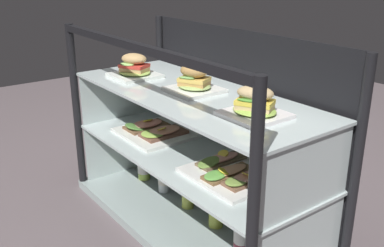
{
  "coord_description": "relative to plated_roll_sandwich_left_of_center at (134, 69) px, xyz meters",
  "views": [
    {
      "loc": [
        1.42,
        -1.07,
        1.15
      ],
      "look_at": [
        0.0,
        0.0,
        0.49
      ],
      "focal_mm": 41.81,
      "sensor_mm": 36.0,
      "label": 1
    }
  ],
  "objects": [
    {
      "name": "juice_bottle_front_right_end",
      "position": [
        0.1,
        0.08,
        -0.54
      ],
      "size": [
        0.06,
        0.06,
        0.22
      ],
      "color": "white",
      "rests_on": "case_base_deck"
    },
    {
      "name": "case_base_deck",
      "position": [
        0.38,
        0.06,
        -0.65
      ],
      "size": [
        1.3,
        0.54,
        0.04
      ],
      "primitive_type": "cube",
      "color": "#97A7A4",
      "rests_on": "ground"
    },
    {
      "name": "juice_bottle_tucked_behind",
      "position": [
        0.5,
        0.09,
        -0.53
      ],
      "size": [
        0.07,
        0.07,
        0.24
      ],
      "color": "#BDCB46",
      "rests_on": "case_base_deck"
    },
    {
      "name": "plated_roll_sandwich_near_left_corner",
      "position": [
        0.75,
        0.05,
        -0.0
      ],
      "size": [
        0.2,
        0.2,
        0.11
      ],
      "color": "white",
      "rests_on": "shelf_upper_glass"
    },
    {
      "name": "juice_bottle_front_left_end",
      "position": [
        0.3,
        0.09,
        -0.52
      ],
      "size": [
        0.06,
        0.06,
        0.25
      ],
      "color": "#BFCB4C",
      "rests_on": "case_base_deck"
    },
    {
      "name": "plated_roll_sandwich_left_of_center",
      "position": [
        0.0,
        0.0,
        0.0
      ],
      "size": [
        0.2,
        0.2,
        0.11
      ],
      "color": "white",
      "rests_on": "shelf_upper_glass"
    },
    {
      "name": "open_sandwich_tray_left_of_center",
      "position": [
        0.09,
        0.04,
        -0.29
      ],
      "size": [
        0.34,
        0.3,
        0.06
      ],
      "color": "white",
      "rests_on": "shelf_lower_glass"
    },
    {
      "name": "juice_bottle_near_post",
      "position": [
        -0.08,
        0.07,
        -0.54
      ],
      "size": [
        0.07,
        0.07,
        0.22
      ],
      "color": "#ADCC4C",
      "rests_on": "case_base_deck"
    },
    {
      "name": "shelf_lower_glass",
      "position": [
        0.38,
        0.06,
        -0.32
      ],
      "size": [
        1.24,
        0.49,
        0.01
      ],
      "primitive_type": "cube",
      "color": "silver",
      "rests_on": "riser_lower_tier"
    },
    {
      "name": "case_frame",
      "position": [
        0.38,
        0.19,
        -0.19
      ],
      "size": [
        1.3,
        0.54,
        0.87
      ],
      "color": "black",
      "rests_on": "ground"
    },
    {
      "name": "shelf_upper_glass",
      "position": [
        0.38,
        0.06,
        -0.05
      ],
      "size": [
        1.24,
        0.49,
        0.01
      ],
      "primitive_type": "cube",
      "color": "silver",
      "rests_on": "riser_upper_tier"
    },
    {
      "name": "ground_plane",
      "position": [
        0.38,
        0.06,
        -0.68
      ],
      "size": [
        6.0,
        6.0,
        0.02
      ],
      "primitive_type": "cube",
      "color": "#605457",
      "rests_on": "ground"
    },
    {
      "name": "juice_bottle_back_right",
      "position": [
        0.69,
        0.07,
        -0.54
      ],
      "size": [
        0.07,
        0.07,
        0.21
      ],
      "color": "#962B3E",
      "rests_on": "case_base_deck"
    },
    {
      "name": "open_sandwich_tray_center",
      "position": [
        0.65,
        0.04,
        -0.29
      ],
      "size": [
        0.34,
        0.3,
        0.06
      ],
      "color": "white",
      "rests_on": "shelf_lower_glass"
    },
    {
      "name": "riser_upper_tier",
      "position": [
        0.38,
        0.06,
        -0.18
      ],
      "size": [
        1.22,
        0.47,
        0.26
      ],
      "color": "silver",
      "rests_on": "shelf_lower_glass"
    },
    {
      "name": "plated_roll_sandwich_center",
      "position": [
        0.37,
        0.07,
        0.0
      ],
      "size": [
        0.2,
        0.2,
        0.12
      ],
      "color": "white",
      "rests_on": "shelf_upper_glass"
    },
    {
      "name": "riser_lower_tier",
      "position": [
        0.38,
        0.06,
        -0.48
      ],
      "size": [
        1.22,
        0.47,
        0.3
      ],
      "color": "silver",
      "rests_on": "case_base_deck"
    }
  ]
}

